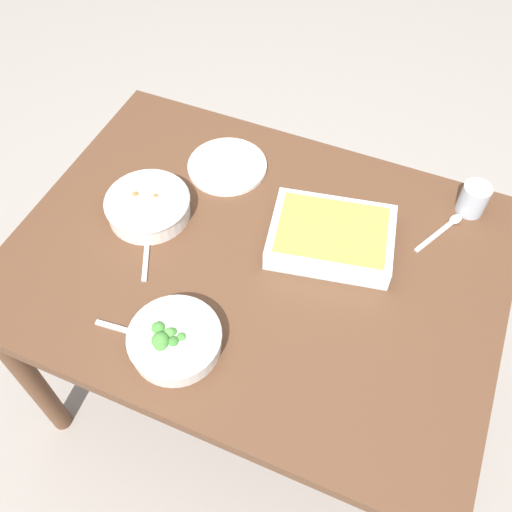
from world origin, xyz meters
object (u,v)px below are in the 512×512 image
(spoon_by_broccoli, at_px, (142,335))
(side_plate, at_px, (227,166))
(stew_bowl, at_px, (148,205))
(drink_cup, at_px, (473,200))
(spoon_spare, at_px, (445,228))
(spoon_by_stew, at_px, (147,243))
(baking_dish, at_px, (331,236))
(broccoli_bowl, at_px, (175,339))

(spoon_by_broccoli, bearing_deg, side_plate, -85.23)
(stew_bowl, bearing_deg, spoon_by_broccoli, 116.67)
(drink_cup, bearing_deg, spoon_spare, 63.38)
(side_plate, xyz_separation_m, spoon_by_stew, (0.07, 0.32, -0.00))
(baking_dish, distance_m, side_plate, 0.38)
(baking_dish, relative_size, side_plate, 1.53)
(baking_dish, height_order, spoon_by_broccoli, baking_dish)
(spoon_by_stew, height_order, spoon_spare, same)
(spoon_spare, bearing_deg, baking_dish, 32.69)
(broccoli_bowl, bearing_deg, baking_dish, -118.93)
(stew_bowl, bearing_deg, drink_cup, -156.06)
(broccoli_bowl, bearing_deg, stew_bowl, -52.27)
(side_plate, bearing_deg, drink_cup, -170.62)
(spoon_by_stew, distance_m, spoon_by_broccoli, 0.26)
(stew_bowl, relative_size, spoon_by_broccoli, 1.25)
(spoon_by_broccoli, height_order, spoon_spare, same)
(side_plate, height_order, spoon_spare, side_plate)
(broccoli_bowl, bearing_deg, side_plate, -76.85)
(baking_dish, distance_m, spoon_by_stew, 0.46)
(drink_cup, relative_size, spoon_by_broccoli, 0.48)
(spoon_by_stew, bearing_deg, baking_dish, -156.95)
(drink_cup, bearing_deg, side_plate, 9.38)
(broccoli_bowl, distance_m, side_plate, 0.56)
(spoon_by_stew, distance_m, spoon_spare, 0.76)
(baking_dish, height_order, drink_cup, drink_cup)
(spoon_by_broccoli, distance_m, spoon_spare, 0.80)
(stew_bowl, height_order, spoon_by_stew, stew_bowl)
(stew_bowl, relative_size, spoon_spare, 1.33)
(spoon_by_broccoli, bearing_deg, broccoli_bowl, -174.68)
(spoon_by_stew, bearing_deg, broccoli_bowl, 131.76)
(broccoli_bowl, height_order, side_plate, broccoli_bowl)
(baking_dish, xyz_separation_m, spoon_by_stew, (0.42, 0.18, -0.03))
(baking_dish, relative_size, spoon_by_broccoli, 1.91)
(drink_cup, bearing_deg, spoon_by_broccoli, 47.66)
(spoon_by_broccoli, bearing_deg, spoon_by_stew, -62.97)
(spoon_by_stew, xyz_separation_m, spoon_spare, (-0.68, -0.34, 0.00))
(stew_bowl, xyz_separation_m, side_plate, (-0.12, -0.23, -0.03))
(spoon_spare, bearing_deg, broccoli_bowl, 49.86)
(drink_cup, distance_m, spoon_by_broccoli, 0.89)
(broccoli_bowl, bearing_deg, spoon_spare, -130.14)
(baking_dish, height_order, spoon_spare, baking_dish)
(baking_dish, bearing_deg, spoon_spare, -147.31)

